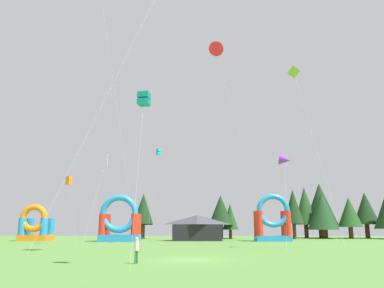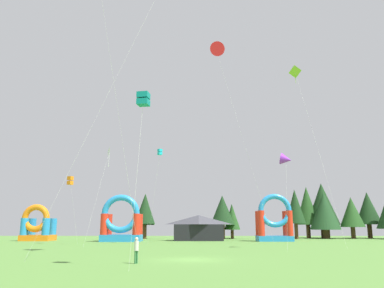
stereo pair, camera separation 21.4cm
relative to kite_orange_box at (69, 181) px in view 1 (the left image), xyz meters
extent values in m
plane|color=#548438|center=(16.25, -22.06, -8.19)|extent=(120.00, 120.00, 0.00)
cube|color=orange|center=(0.00, 0.00, -0.29)|extent=(0.80, 0.80, 0.50)
cube|color=orange|center=(0.00, 0.00, 0.32)|extent=(0.80, 0.80, 0.50)
cylinder|color=silver|center=(0.44, 0.94, -4.09)|extent=(0.90, 1.90, 8.21)
cylinder|color=silver|center=(9.63, -17.48, 4.02)|extent=(3.28, 7.21, 24.42)
cube|color=#0C7F7A|center=(13.25, -27.67, 1.93)|extent=(0.83, 0.83, 0.37)
cube|color=#0C7F7A|center=(13.25, -27.67, 2.38)|extent=(0.83, 0.83, 0.37)
cylinder|color=silver|center=(13.10, -28.54, -3.02)|extent=(0.32, 1.75, 10.34)
cone|color=purple|center=(26.51, -9.24, 1.28)|extent=(1.75, 1.67, 1.51)
cylinder|color=silver|center=(26.01, -10.77, -3.45)|extent=(1.03, 3.07, 9.47)
pyramid|color=white|center=(5.74, -2.97, 3.28)|extent=(0.55, 0.91, 0.91)
cylinder|color=white|center=(5.68, -3.00, 2.33)|extent=(0.04, 0.04, 1.92)
cylinder|color=silver|center=(4.91, -5.01, -2.45)|extent=(1.55, 4.04, 11.48)
pyramid|color=#8CD826|center=(30.43, -0.73, 14.84)|extent=(1.35, 1.08, 1.31)
cylinder|color=#8CD826|center=(30.38, -0.81, 14.06)|extent=(0.04, 0.04, 1.53)
cylinder|color=silver|center=(31.38, -5.13, 3.32)|extent=(2.01, 8.65, 23.02)
cube|color=#19B7CC|center=(11.80, 0.31, 3.70)|extent=(0.71, 0.71, 0.36)
cube|color=#19B7CC|center=(11.80, 0.31, 4.14)|extent=(0.71, 0.71, 0.36)
cylinder|color=silver|center=(11.00, 1.30, -2.14)|extent=(1.63, 1.99, 12.11)
cylinder|color=silver|center=(9.29, -21.62, 3.98)|extent=(9.19, 3.64, 24.33)
cone|color=red|center=(19.75, 2.57, 19.76)|extent=(2.42, 2.63, 2.58)
cylinder|color=silver|center=(23.53, 2.98, 5.79)|extent=(7.58, 0.83, 27.96)
cylinder|color=#33723F|center=(12.63, -25.06, -7.78)|extent=(0.17, 0.17, 0.81)
cylinder|color=#33723F|center=(12.73, -24.93, -7.78)|extent=(0.17, 0.17, 0.81)
cylinder|color=silver|center=(12.68, -24.99, -7.05)|extent=(0.41, 0.41, 0.64)
sphere|color=beige|center=(12.68, -24.99, -6.62)|extent=(0.22, 0.22, 0.22)
cube|color=#268CD8|center=(28.66, 9.77, -7.78)|extent=(5.24, 3.51, 0.81)
cylinder|color=red|center=(26.53, 8.51, -5.50)|extent=(0.98, 0.98, 3.75)
cylinder|color=red|center=(30.79, 8.51, -5.50)|extent=(0.98, 0.98, 3.75)
cylinder|color=red|center=(26.53, 11.04, -5.50)|extent=(0.98, 0.98, 3.75)
cylinder|color=red|center=(30.79, 11.04, -5.50)|extent=(0.98, 0.98, 3.75)
torus|color=#268CD8|center=(28.66, 8.51, -3.62)|extent=(5.05, 0.79, 5.05)
cube|color=orange|center=(-8.21, 11.47, -7.74)|extent=(4.53, 4.15, 0.89)
cylinder|color=#268CD8|center=(-9.90, 9.97, -6.01)|extent=(1.16, 1.16, 2.57)
cylinder|color=#268CD8|center=(-6.53, 9.97, -6.01)|extent=(1.16, 1.16, 2.57)
cylinder|color=#268CD8|center=(-9.90, 12.96, -6.01)|extent=(1.16, 1.16, 2.57)
cylinder|color=#268CD8|center=(-6.53, 12.96, -6.01)|extent=(1.16, 1.16, 2.57)
torus|color=orange|center=(-8.21, 9.97, -4.73)|extent=(4.30, 0.93, 4.30)
cube|color=#268CD8|center=(5.46, 8.82, -7.69)|extent=(5.90, 4.04, 1.00)
cylinder|color=red|center=(3.08, 7.37, -5.65)|extent=(1.13, 1.13, 3.07)
cylinder|color=red|center=(7.85, 7.37, -5.65)|extent=(1.13, 1.13, 3.07)
cylinder|color=red|center=(3.08, 10.28, -5.65)|extent=(1.13, 1.13, 3.07)
cylinder|color=red|center=(7.85, 10.28, -5.65)|extent=(1.13, 1.13, 3.07)
torus|color=#268CD8|center=(5.46, 7.37, -4.12)|extent=(5.67, 0.91, 5.67)
cube|color=black|center=(17.12, 11.73, -6.93)|extent=(7.68, 3.87, 2.52)
pyramid|color=#3F3F47|center=(17.12, 11.73, -4.95)|extent=(7.68, 3.87, 1.44)
cylinder|color=#4C331E|center=(7.47, 20.55, -6.98)|extent=(0.64, 0.64, 2.42)
cone|color=#234C1E|center=(7.47, 20.55, -2.97)|extent=(3.54, 3.54, 5.60)
cylinder|color=#4C331E|center=(7.56, 19.34, -6.88)|extent=(0.67, 0.67, 2.61)
cone|color=#193819|center=(7.56, 19.34, -2.92)|extent=(3.70, 3.70, 5.31)
cylinder|color=#4C331E|center=(21.43, 19.11, -6.97)|extent=(0.78, 0.78, 2.44)
cone|color=#193819|center=(21.43, 19.11, -3.15)|extent=(4.32, 4.32, 5.19)
cylinder|color=#4C331E|center=(23.25, 20.19, -7.39)|extent=(0.52, 0.52, 1.59)
cone|color=#234C1E|center=(23.25, 20.19, -4.33)|extent=(2.88, 2.88, 4.52)
cylinder|color=#4C331E|center=(23.46, 23.27, -7.33)|extent=(0.46, 0.46, 1.72)
cone|color=#234C1E|center=(23.46, 23.27, -4.20)|extent=(2.55, 2.55, 4.55)
cylinder|color=#4C331E|center=(34.34, 18.73, -6.85)|extent=(0.63, 0.63, 2.68)
cone|color=#193819|center=(34.34, 18.73, -2.53)|extent=(3.50, 3.50, 5.97)
cylinder|color=#4C331E|center=(37.88, 23.75, -6.96)|extent=(0.77, 0.77, 2.46)
cone|color=#234C1E|center=(37.88, 23.75, -2.16)|extent=(4.30, 4.30, 7.15)
cylinder|color=#4C331E|center=(40.25, 21.05, -7.39)|extent=(1.00, 1.00, 1.59)
cone|color=#1E4221|center=(40.25, 21.05, -3.26)|extent=(5.55, 5.55, 6.67)
cylinder|color=#4C331E|center=(40.69, 23.39, -6.98)|extent=(1.11, 1.11, 2.42)
cone|color=#193819|center=(40.69, 23.39, -1.85)|extent=(6.14, 6.14, 7.83)
cylinder|color=#4C331E|center=(40.70, 20.89, -7.39)|extent=(0.49, 0.49, 1.60)
cone|color=#193819|center=(40.70, 20.89, -4.37)|extent=(2.70, 2.70, 4.44)
cylinder|color=#4C331E|center=(45.35, 21.43, -7.17)|extent=(0.79, 0.79, 2.05)
cone|color=#234C1E|center=(45.35, 21.43, -3.44)|extent=(4.41, 4.41, 5.41)
cylinder|color=#4C331E|center=(49.13, 23.13, -6.94)|extent=(0.84, 0.84, 2.51)
cone|color=#193819|center=(49.13, 23.13, -2.67)|extent=(4.65, 4.65, 6.02)
camera|label=1|loc=(16.31, -51.33, -5.68)|focal=36.42mm
camera|label=2|loc=(16.53, -51.33, -5.68)|focal=36.42mm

